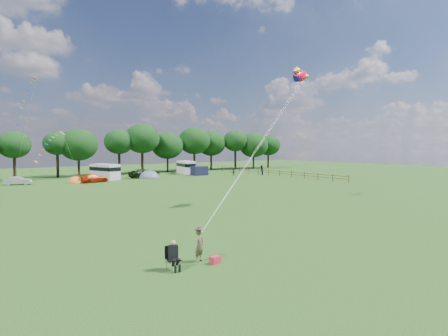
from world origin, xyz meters
TOP-DOWN VIEW (x-y plane):
  - ground_plane at (0.00, 0.00)m, footprint 180.00×180.00m
  - tree_line at (5.30, 54.99)m, footprint 102.98×10.98m
  - fence at (32.00, 34.50)m, footprint 0.12×33.12m
  - car_b at (-9.90, 45.63)m, footprint 3.73×2.30m
  - car_c at (0.25, 42.43)m, footprint 4.58×2.43m
  - car_d at (10.50, 45.90)m, footprint 5.82×2.81m
  - campervan_c at (3.32, 46.07)m, footprint 3.89×5.90m
  - campervan_d at (21.05, 48.90)m, footprint 3.33×5.74m
  - tent_orange at (-2.22, 43.09)m, footprint 2.66×2.91m
  - tent_greyblue at (10.43, 43.74)m, footprint 3.66×4.01m
  - awning_navy at (21.26, 44.23)m, footprint 2.99×2.51m
  - kite_flyer at (-8.45, -1.14)m, footprint 0.73×0.63m
  - camp_chair at (-10.16, -1.45)m, footprint 0.68×0.69m
  - kite_bag at (-7.98, -1.87)m, footprint 0.55×0.41m
  - fish_kite at (9.07, 8.03)m, footprint 3.37×2.11m
  - streamer_kite_a at (-11.14, 27.44)m, footprint 3.25×5.64m
  - streamer_kite_b at (-10.06, 23.28)m, footprint 4.22×4.77m
  - walker_a at (31.45, 37.44)m, footprint 1.09×1.00m
  - walker_b at (26.03, 39.50)m, footprint 1.00×0.58m

SIDE VIEW (x-z plane):
  - ground_plane at x=0.00m, z-range 0.00..0.00m
  - tent_greyblue at x=10.43m, z-range -1.34..1.38m
  - tent_orange at x=-2.22m, z-range -1.02..1.06m
  - kite_bag at x=-7.98m, z-range 0.00..0.36m
  - car_b at x=-9.90m, z-range 0.00..1.23m
  - car_c at x=0.25m, z-range 0.00..1.31m
  - fence at x=32.00m, z-range 0.10..1.30m
  - walker_b at x=26.03m, z-range 0.00..1.47m
  - car_d at x=10.50m, z-range 0.00..1.56m
  - kite_flyer at x=-8.45m, z-range 0.00..1.68m
  - camp_chair at x=-10.16m, z-range 0.14..1.59m
  - awning_navy at x=21.26m, z-range 0.00..1.76m
  - walker_a at x=31.45m, z-range 0.00..1.91m
  - campervan_d at x=21.05m, z-range 0.10..2.74m
  - campervan_c at x=3.32m, z-range 0.10..2.77m
  - streamer_kite_b at x=-10.06m, z-range 4.18..8.01m
  - tree_line at x=5.30m, z-range 1.21..11.48m
  - streamer_kite_a at x=-11.14m, z-range 8.67..14.45m
  - fish_kite at x=9.07m, z-range 11.73..13.50m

